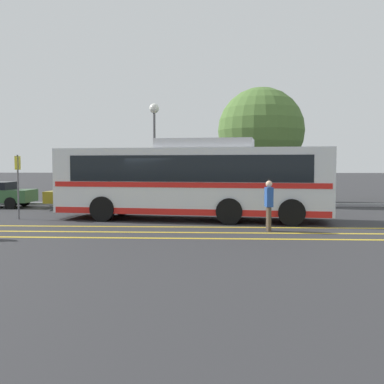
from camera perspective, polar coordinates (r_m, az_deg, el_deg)
ground_plane at (r=18.64m, az=-4.10°, el=-3.48°), size 220.00×220.00×0.00m
lane_strip_0 at (r=16.29m, az=-0.38°, el=-4.46°), size 31.00×0.20×0.01m
lane_strip_1 at (r=14.99m, az=-0.65°, el=-5.16°), size 31.00×0.20×0.01m
lane_strip_2 at (r=13.81m, az=-0.95°, el=-5.90°), size 31.00×0.20×0.01m
curb_strip at (r=24.79m, az=0.71°, el=-1.57°), size 39.00×0.36×0.15m
transit_bus at (r=18.34m, az=0.05°, el=1.66°), size 11.51×3.92×3.29m
parked_car_1 at (r=23.73m, az=-12.30°, el=-0.37°), size 4.84×2.14×1.36m
pedestrian_0 at (r=15.41m, az=9.73°, el=-1.31°), size 0.26×0.44×1.72m
bus_stop_sign at (r=19.84m, az=-21.23°, el=1.56°), size 0.08×0.40×2.66m
street_lamp at (r=25.69m, az=-4.82°, el=8.18°), size 0.55×0.55×5.71m
tree_1 at (r=26.58m, az=8.76°, el=7.68°), size 4.99×4.99×6.73m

